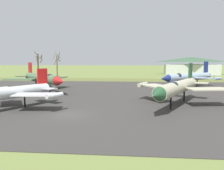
# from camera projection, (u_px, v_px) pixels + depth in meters

# --- Properties ---
(ground_plane) EXTENTS (600.00, 600.00, 0.00)m
(ground_plane) POSITION_uv_depth(u_px,v_px,m) (68.00, 115.00, 23.80)
(ground_plane) COLOR olive
(asphalt_apron) EXTENTS (89.76, 49.45, 0.05)m
(asphalt_apron) POSITION_uv_depth(u_px,v_px,m) (93.00, 94.00, 38.49)
(asphalt_apron) COLOR #383533
(asphalt_apron) RESTS_ON ground
(grass_verge_strip) EXTENTS (149.76, 12.00, 0.06)m
(grass_verge_strip) POSITION_uv_depth(u_px,v_px,m) (110.00, 80.00, 68.93)
(grass_verge_strip) COLOR #5C652F
(grass_verge_strip) RESTS_ON ground
(jet_fighter_front_left) EXTENTS (10.79, 13.27, 4.65)m
(jet_fighter_front_left) POSITION_uv_depth(u_px,v_px,m) (3.00, 93.00, 25.46)
(jet_fighter_front_left) COLOR silver
(jet_fighter_front_left) RESTS_ON ground
(jet_fighter_rear_center) EXTENTS (13.68, 12.81, 5.57)m
(jet_fighter_rear_center) POSITION_uv_depth(u_px,v_px,m) (188.00, 77.00, 48.54)
(jet_fighter_rear_center) COLOR #8EA3B2
(jet_fighter_rear_center) RESTS_ON ground
(info_placard_rear_center) EXTENTS (0.62, 0.26, 1.02)m
(info_placard_rear_center) POSITION_uv_depth(u_px,v_px,m) (168.00, 88.00, 42.08)
(info_placard_rear_center) COLOR black
(info_placard_rear_center) RESTS_ON ground
(jet_fighter_rear_left) EXTENTS (14.15, 15.05, 5.36)m
(jet_fighter_rear_left) POSITION_uv_depth(u_px,v_px,m) (42.00, 78.00, 42.76)
(jet_fighter_rear_left) COLOR #4C6B47
(jet_fighter_rear_left) RESTS_ON ground
(info_placard_rear_left) EXTENTS (0.63, 0.31, 1.09)m
(info_placard_rear_left) POSITION_uv_depth(u_px,v_px,m) (53.00, 94.00, 34.04)
(info_placard_rear_left) COLOR black
(info_placard_rear_left) RESTS_ON ground
(jet_fighter_rear_right) EXTENTS (12.13, 15.63, 5.34)m
(jet_fighter_rear_right) POSITION_uv_depth(u_px,v_px,m) (178.00, 87.00, 28.66)
(jet_fighter_rear_right) COLOR #B7B293
(jet_fighter_rear_right) RESTS_ON ground
(bare_tree_far_left) EXTENTS (2.73, 3.02, 9.11)m
(bare_tree_far_left) POSITION_uv_depth(u_px,v_px,m) (38.00, 64.00, 78.84)
(bare_tree_far_left) COLOR brown
(bare_tree_far_left) RESTS_ON ground
(bare_tree_left_of_center) EXTENTS (2.46, 2.52, 9.00)m
(bare_tree_left_of_center) POSITION_uv_depth(u_px,v_px,m) (57.00, 64.00, 79.11)
(bare_tree_left_of_center) COLOR brown
(bare_tree_left_of_center) RESTS_ON ground
(visitor_building) EXTENTS (23.22, 12.26, 7.45)m
(visitor_building) POSITION_uv_depth(u_px,v_px,m) (191.00, 66.00, 96.96)
(visitor_building) COLOR beige
(visitor_building) RESTS_ON ground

